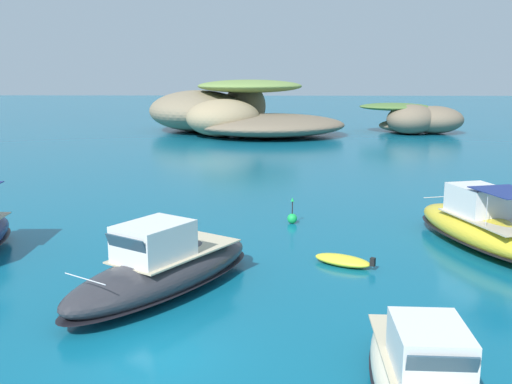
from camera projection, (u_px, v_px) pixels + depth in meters
The scene contains 8 objects.
ground_plane at pixel (160, 357), 17.48m from camera, with size 400.00×400.00×0.00m, color #0C5B7A.
islet_large at pixel (229, 112), 82.20m from camera, with size 30.66×28.67×7.34m.
islet_small at pixel (417, 119), 81.32m from camera, with size 14.39×12.00×4.09m.
motorboat_charcoal at pixel (163, 269), 22.38m from camera, with size 7.77×9.78×2.87m.
motorboat_yellow at pixel (481, 227), 28.39m from camera, with size 5.46×10.36×3.11m.
motorboat_cream at pixel (424, 380), 14.62m from camera, with size 2.77×8.33×2.43m.
dinghy_tender at pixel (343, 260), 25.78m from camera, with size 2.79×2.29×0.58m.
channel_buoy at pixel (292, 218), 32.92m from camera, with size 0.56×0.56×1.48m.
Camera 1 is at (3.29, -16.05, 8.35)m, focal length 41.09 mm.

